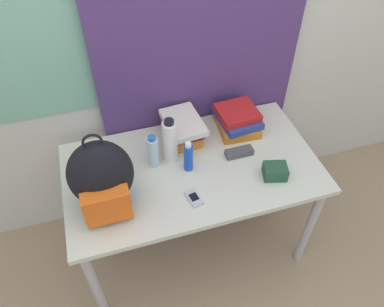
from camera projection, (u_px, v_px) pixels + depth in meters
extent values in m
plane|color=#9E8466|center=(210.00, 292.00, 2.24)|extent=(12.00, 12.00, 0.00)
cube|color=beige|center=(166.00, 34.00, 1.90)|extent=(6.00, 0.05, 2.50)
cube|color=#75B299|center=(55.00, 43.00, 1.73)|extent=(1.10, 0.01, 0.80)
cube|color=#4C336B|center=(200.00, 34.00, 1.89)|extent=(1.13, 0.04, 2.50)
cube|color=beige|center=(192.00, 169.00, 1.98)|extent=(1.33, 0.74, 0.03)
cylinder|color=#B2B2B7|center=(96.00, 286.00, 1.90)|extent=(0.05, 0.05, 0.70)
cylinder|color=#B2B2B7|center=(309.00, 227.00, 2.15)|extent=(0.05, 0.05, 0.70)
cylinder|color=#B2B2B7|center=(83.00, 193.00, 2.33)|extent=(0.05, 0.05, 0.70)
cylinder|color=#B2B2B7|center=(263.00, 152.00, 2.58)|extent=(0.05, 0.05, 0.70)
ellipsoid|color=black|center=(101.00, 175.00, 1.68)|extent=(0.30, 0.21, 0.38)
cube|color=#E05B19|center=(107.00, 206.00, 1.65)|extent=(0.21, 0.07, 0.17)
torus|color=black|center=(92.00, 142.00, 1.53)|extent=(0.09, 0.01, 0.09)
cube|color=orange|center=(183.00, 134.00, 2.10)|extent=(0.17, 0.22, 0.06)
cube|color=#6B2370|center=(182.00, 127.00, 2.06)|extent=(0.20, 0.21, 0.05)
cube|color=silver|center=(183.00, 122.00, 2.03)|extent=(0.21, 0.29, 0.03)
cube|color=orange|center=(237.00, 124.00, 2.17)|extent=(0.24, 0.27, 0.05)
cube|color=navy|center=(237.00, 117.00, 2.14)|extent=(0.23, 0.28, 0.04)
cube|color=red|center=(237.00, 113.00, 2.11)|extent=(0.23, 0.21, 0.04)
cylinder|color=silver|center=(153.00, 152.00, 1.92)|extent=(0.06, 0.06, 0.18)
cylinder|color=#286BB7|center=(152.00, 138.00, 1.85)|extent=(0.04, 0.04, 0.02)
cylinder|color=white|center=(170.00, 142.00, 1.92)|extent=(0.08, 0.08, 0.25)
cylinder|color=black|center=(169.00, 122.00, 1.82)|extent=(0.05, 0.05, 0.02)
cylinder|color=blue|center=(188.00, 158.00, 1.90)|extent=(0.05, 0.05, 0.16)
cylinder|color=white|center=(188.00, 145.00, 1.84)|extent=(0.03, 0.03, 0.02)
cube|color=#B7BCC6|center=(194.00, 198.00, 1.82)|extent=(0.07, 0.11, 0.02)
cube|color=black|center=(194.00, 197.00, 1.81)|extent=(0.05, 0.05, 0.00)
cube|color=#47474C|center=(239.00, 152.00, 2.02)|extent=(0.15, 0.06, 0.04)
cube|color=#234C33|center=(275.00, 171.00, 1.90)|extent=(0.14, 0.12, 0.07)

